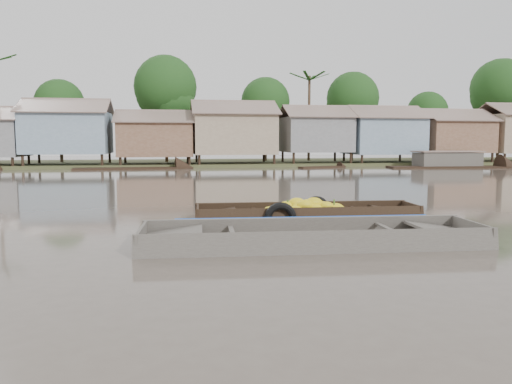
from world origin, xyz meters
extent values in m
plane|color=#51473E|center=(0.00, 0.00, 0.00)|extent=(120.00, 120.00, 0.00)
cube|color=#384723|center=(0.00, 33.00, 0.00)|extent=(120.00, 12.00, 0.50)
cube|color=gray|center=(-10.50, 29.50, 2.70)|extent=(6.20, 5.20, 3.20)
cube|color=brown|center=(-10.50, 28.10, 4.75)|extent=(6.60, 3.02, 1.28)
cube|color=brown|center=(-10.50, 30.90, 4.75)|extent=(6.60, 3.02, 1.28)
cube|color=brown|center=(-3.80, 29.50, 2.20)|extent=(5.80, 4.60, 2.70)
cube|color=brown|center=(-3.80, 28.26, 4.00)|extent=(6.20, 2.67, 1.14)
cube|color=brown|center=(-3.80, 30.74, 4.00)|extent=(6.20, 2.67, 1.14)
cube|color=gray|center=(2.50, 29.50, 2.65)|extent=(6.50, 5.30, 3.30)
cube|color=brown|center=(2.50, 28.07, 4.75)|extent=(6.90, 3.08, 1.31)
cube|color=brown|center=(2.50, 30.93, 4.75)|extent=(6.90, 3.08, 1.31)
cube|color=slate|center=(9.50, 29.50, 2.60)|extent=(5.40, 4.70, 2.90)
cube|color=brown|center=(9.50, 28.23, 4.50)|extent=(5.80, 2.73, 1.17)
cube|color=brown|center=(9.50, 30.77, 4.50)|extent=(5.80, 2.73, 1.17)
cube|color=gray|center=(15.50, 29.50, 2.50)|extent=(6.00, 5.00, 3.10)
cube|color=brown|center=(15.50, 28.15, 4.50)|extent=(6.40, 2.90, 1.24)
cube|color=brown|center=(15.50, 30.85, 4.50)|extent=(6.40, 2.90, 1.24)
cube|color=brown|center=(22.00, 29.50, 2.45)|extent=(5.70, 4.90, 2.80)
cube|color=brown|center=(22.00, 28.18, 4.30)|extent=(6.10, 2.85, 1.21)
cube|color=brown|center=(22.00, 30.82, 4.30)|extent=(6.10, 2.85, 1.21)
cube|color=brown|center=(28.50, 30.88, 4.85)|extent=(6.70, 2.96, 1.26)
cylinder|color=#473323|center=(-12.00, 34.00, 2.45)|extent=(0.28, 0.28, 4.90)
sphere|color=#113715|center=(-12.00, 34.00, 5.25)|extent=(4.20, 4.20, 4.20)
cylinder|color=#473323|center=(-3.00, 33.00, 3.15)|extent=(0.28, 0.28, 6.30)
sphere|color=#113715|center=(-3.00, 33.00, 6.75)|extent=(5.40, 5.40, 5.40)
cylinder|color=#473323|center=(6.00, 34.00, 2.62)|extent=(0.28, 0.28, 5.25)
sphere|color=#113715|center=(6.00, 34.00, 5.62)|extent=(4.50, 4.50, 4.50)
cylinder|color=#473323|center=(14.00, 33.00, 2.80)|extent=(0.28, 0.28, 5.60)
sphere|color=#113715|center=(14.00, 33.00, 6.00)|extent=(4.80, 4.80, 4.80)
cylinder|color=#473323|center=(22.00, 34.00, 2.27)|extent=(0.28, 0.28, 4.55)
sphere|color=#113715|center=(22.00, 34.00, 4.88)|extent=(3.90, 3.90, 3.90)
cylinder|color=#473323|center=(29.00, 33.00, 3.32)|extent=(0.28, 0.28, 6.65)
sphere|color=#113715|center=(29.00, 33.00, 7.12)|extent=(5.70, 5.70, 5.70)
cylinder|color=#473323|center=(10.00, 33.50, 4.00)|extent=(0.24, 0.24, 8.00)
cube|color=black|center=(1.14, 1.46, -0.08)|extent=(5.95, 1.41, 0.08)
cube|color=black|center=(1.17, 2.10, 0.16)|extent=(6.03, 0.44, 0.56)
cube|color=black|center=(1.11, 0.81, 0.16)|extent=(6.03, 0.44, 0.56)
cube|color=black|center=(4.09, 1.32, 0.16)|extent=(0.12, 1.31, 0.53)
cube|color=black|center=(3.58, 1.34, 0.22)|extent=(1.08, 1.18, 0.20)
cube|color=black|center=(-1.80, 1.59, 0.16)|extent=(0.12, 1.31, 0.53)
cube|color=black|center=(-1.29, 1.57, 0.22)|extent=(1.08, 1.18, 0.20)
cube|color=black|center=(-0.27, 1.52, 0.27)|extent=(0.16, 1.26, 0.05)
cube|color=black|center=(2.55, 1.39, 0.27)|extent=(0.16, 1.26, 0.05)
ellipsoid|color=yellow|center=(1.31, 1.41, 0.47)|extent=(0.51, 0.36, 0.30)
ellipsoid|color=yellow|center=(0.60, 1.54, 0.38)|extent=(0.50, 0.36, 0.30)
ellipsoid|color=yellow|center=(1.03, 1.30, 0.44)|extent=(0.47, 0.34, 0.28)
ellipsoid|color=yellow|center=(1.23, 1.10, 0.22)|extent=(0.40, 0.29, 0.24)
ellipsoid|color=yellow|center=(1.52, 1.38, 0.39)|extent=(0.46, 0.33, 0.27)
ellipsoid|color=yellow|center=(2.14, 1.04, 0.20)|extent=(0.41, 0.30, 0.25)
ellipsoid|color=yellow|center=(0.86, 1.52, 0.47)|extent=(0.47, 0.34, 0.28)
ellipsoid|color=yellow|center=(1.84, 1.72, 0.23)|extent=(0.43, 0.31, 0.26)
ellipsoid|color=yellow|center=(2.01, 1.64, 0.28)|extent=(0.49, 0.35, 0.29)
ellipsoid|color=yellow|center=(1.94, 1.27, 0.30)|extent=(0.46, 0.33, 0.27)
ellipsoid|color=yellow|center=(1.18, 1.55, 0.45)|extent=(0.38, 0.27, 0.23)
ellipsoid|color=yellow|center=(1.43, 1.81, 0.26)|extent=(0.43, 0.31, 0.26)
ellipsoid|color=yellow|center=(1.32, 1.25, 0.33)|extent=(0.43, 0.31, 0.26)
ellipsoid|color=yellow|center=(0.15, 1.45, 0.17)|extent=(0.39, 0.28, 0.23)
ellipsoid|color=yellow|center=(0.42, 1.18, 0.20)|extent=(0.48, 0.35, 0.29)
ellipsoid|color=yellow|center=(0.37, 1.18, 0.21)|extent=(0.49, 0.35, 0.29)
ellipsoid|color=yellow|center=(0.44, 1.27, 0.26)|extent=(0.44, 0.32, 0.26)
ellipsoid|color=yellow|center=(0.99, 1.73, 0.30)|extent=(0.40, 0.29, 0.24)
ellipsoid|color=yellow|center=(0.98, 1.67, 0.34)|extent=(0.44, 0.32, 0.26)
ellipsoid|color=yellow|center=(0.90, 1.60, 0.36)|extent=(0.44, 0.31, 0.26)
ellipsoid|color=yellow|center=(1.62, 1.26, 0.41)|extent=(0.39, 0.28, 0.23)
ellipsoid|color=yellow|center=(1.21, 1.34, 0.38)|extent=(0.45, 0.32, 0.27)
ellipsoid|color=yellow|center=(0.75, 1.19, 0.33)|extent=(0.38, 0.27, 0.23)
ellipsoid|color=yellow|center=(0.16, 1.64, 0.24)|extent=(0.45, 0.33, 0.27)
ellipsoid|color=yellow|center=(1.09, 1.59, 0.37)|extent=(0.47, 0.34, 0.28)
ellipsoid|color=yellow|center=(0.19, 1.15, 0.15)|extent=(0.40, 0.28, 0.24)
ellipsoid|color=yellow|center=(1.47, 1.84, 0.25)|extent=(0.41, 0.30, 0.25)
ellipsoid|color=yellow|center=(0.46, 1.55, 0.35)|extent=(0.43, 0.31, 0.25)
ellipsoid|color=yellow|center=(0.91, 1.38, 0.38)|extent=(0.46, 0.33, 0.28)
cylinder|color=#3F6626|center=(0.61, 1.48, 0.47)|extent=(0.04, 0.04, 0.19)
cylinder|color=#3F6626|center=(1.35, 1.45, 0.47)|extent=(0.04, 0.04, 0.19)
cylinder|color=#3F6626|center=(1.89, 1.42, 0.47)|extent=(0.04, 0.04, 0.19)
torus|color=black|center=(1.60, 2.16, 0.18)|extent=(0.80, 0.23, 0.79)
torus|color=black|center=(0.25, 0.77, 0.18)|extent=(0.85, 0.23, 0.84)
cube|color=#46403C|center=(0.41, -1.64, -0.08)|extent=(7.05, 1.90, 0.08)
cube|color=#46403C|center=(0.46, -0.79, 0.16)|extent=(7.12, 0.57, 0.57)
cube|color=#46403C|center=(0.36, -2.49, 0.16)|extent=(7.12, 0.57, 0.57)
cube|color=#46403C|center=(3.89, -1.84, 0.16)|extent=(0.16, 1.74, 0.54)
cube|color=#46403C|center=(3.29, -1.81, 0.23)|extent=(1.29, 1.57, 0.23)
cube|color=#46403C|center=(-3.07, -1.44, 0.16)|extent=(0.16, 1.74, 0.54)
cube|color=#46403C|center=(-2.46, -1.48, 0.23)|extent=(1.29, 1.57, 0.23)
cube|color=#46403C|center=(-1.25, -1.55, 0.28)|extent=(0.20, 1.67, 0.05)
cube|color=#46403C|center=(2.08, -1.74, 0.28)|extent=(0.20, 1.67, 0.05)
cube|color=#665E54|center=(0.41, -1.64, -0.04)|extent=(5.38, 1.67, 0.02)
cube|color=#1041A8|center=(0.47, -0.73, 0.38)|extent=(5.76, 0.41, 0.14)
torus|color=olive|center=(2.67, -2.05, -0.02)|extent=(0.40, 0.40, 0.06)
torus|color=olive|center=(2.67, -2.05, 0.02)|extent=(0.32, 0.32, 0.06)
cube|color=black|center=(8.86, 25.66, -0.05)|extent=(3.76, 1.78, 0.35)
cube|color=black|center=(18.56, 24.22, -0.05)|extent=(9.25, 3.09, 0.35)
cube|color=black|center=(-5.79, 26.38, -0.05)|extent=(7.79, 2.31, 0.35)
cube|color=black|center=(19.00, 25.00, 0.55)|extent=(5.00, 2.00, 1.20)
camera|label=1|loc=(-2.41, -11.52, 2.18)|focal=35.00mm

